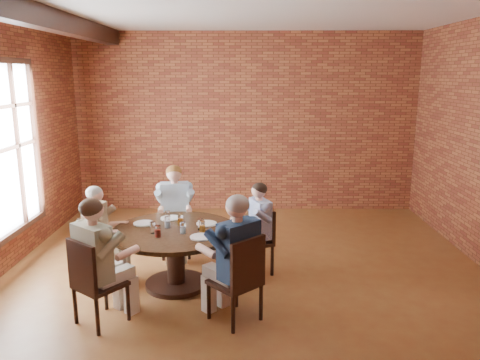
{
  "coord_description": "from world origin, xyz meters",
  "views": [
    {
      "loc": [
        -0.05,
        -5.46,
        2.61
      ],
      "look_at": [
        -0.09,
        1.0,
        1.15
      ],
      "focal_mm": 35.0,
      "sensor_mm": 36.0,
      "label": 1
    }
  ],
  "objects_px": {
    "dining_table": "(175,246)",
    "chair_d": "(92,280)",
    "chair_b": "(175,220)",
    "diner_b": "(175,211)",
    "diner_d": "(99,262)",
    "chair_e": "(241,277)",
    "smartphone": "(206,237)",
    "diner_e": "(235,259)",
    "chair_a": "(261,238)",
    "diner_a": "(256,229)",
    "chair_c": "(95,245)",
    "diner_c": "(100,235)"
  },
  "relations": [
    {
      "from": "chair_e",
      "to": "smartphone",
      "type": "relative_size",
      "value": 6.5
    },
    {
      "from": "diner_e",
      "to": "smartphone",
      "type": "xyz_separation_m",
      "value": [
        -0.34,
        0.53,
        0.05
      ]
    },
    {
      "from": "diner_a",
      "to": "smartphone",
      "type": "bearing_deg",
      "value": -63.13
    },
    {
      "from": "chair_b",
      "to": "chair_d",
      "type": "relative_size",
      "value": 0.98
    },
    {
      "from": "chair_c",
      "to": "diner_e",
      "type": "xyz_separation_m",
      "value": [
        1.79,
        -0.96,
        0.21
      ]
    },
    {
      "from": "chair_b",
      "to": "diner_a",
      "type": "bearing_deg",
      "value": -39.13
    },
    {
      "from": "dining_table",
      "to": "chair_b",
      "type": "relative_size",
      "value": 1.65
    },
    {
      "from": "dining_table",
      "to": "chair_e",
      "type": "distance_m",
      "value": 1.21
    },
    {
      "from": "chair_b",
      "to": "diner_d",
      "type": "distance_m",
      "value": 2.08
    },
    {
      "from": "diner_d",
      "to": "diner_e",
      "type": "height_order",
      "value": "diner_e"
    },
    {
      "from": "chair_e",
      "to": "chair_a",
      "type": "bearing_deg",
      "value": -143.89
    },
    {
      "from": "chair_e",
      "to": "diner_e",
      "type": "distance_m",
      "value": 0.2
    },
    {
      "from": "diner_a",
      "to": "diner_e",
      "type": "bearing_deg",
      "value": -34.36
    },
    {
      "from": "diner_b",
      "to": "smartphone",
      "type": "xyz_separation_m",
      "value": [
        0.55,
        -1.33,
        0.09
      ]
    },
    {
      "from": "dining_table",
      "to": "smartphone",
      "type": "xyz_separation_m",
      "value": [
        0.41,
        -0.29,
        0.23
      ]
    },
    {
      "from": "chair_d",
      "to": "diner_d",
      "type": "relative_size",
      "value": 0.7
    },
    {
      "from": "chair_a",
      "to": "chair_e",
      "type": "relative_size",
      "value": 0.9
    },
    {
      "from": "chair_d",
      "to": "diner_b",
      "type": "bearing_deg",
      "value": -68.88
    },
    {
      "from": "diner_b",
      "to": "chair_e",
      "type": "xyz_separation_m",
      "value": [
        0.96,
        -1.93,
        -0.14
      ]
    },
    {
      "from": "diner_b",
      "to": "diner_e",
      "type": "height_order",
      "value": "diner_e"
    },
    {
      "from": "diner_a",
      "to": "smartphone",
      "type": "relative_size",
      "value": 8.22
    },
    {
      "from": "chair_c",
      "to": "chair_e",
      "type": "xyz_separation_m",
      "value": [
        1.86,
        -1.03,
        0.04
      ]
    },
    {
      "from": "chair_c",
      "to": "diner_d",
      "type": "xyz_separation_m",
      "value": [
        0.37,
        -1.02,
        0.2
      ]
    },
    {
      "from": "chair_d",
      "to": "diner_e",
      "type": "relative_size",
      "value": 0.69
    },
    {
      "from": "diner_b",
      "to": "diner_d",
      "type": "bearing_deg",
      "value": -113.47
    },
    {
      "from": "chair_b",
      "to": "chair_c",
      "type": "bearing_deg",
      "value": -139.87
    },
    {
      "from": "smartphone",
      "to": "chair_b",
      "type": "bearing_deg",
      "value": 94.79
    },
    {
      "from": "diner_d",
      "to": "diner_a",
      "type": "bearing_deg",
      "value": -105.08
    },
    {
      "from": "chair_d",
      "to": "chair_e",
      "type": "height_order",
      "value": "chair_e"
    },
    {
      "from": "chair_e",
      "to": "chair_c",
      "type": "bearing_deg",
      "value": -71.44
    },
    {
      "from": "dining_table",
      "to": "diner_d",
      "type": "relative_size",
      "value": 1.13
    },
    {
      "from": "dining_table",
      "to": "chair_b",
      "type": "bearing_deg",
      "value": 98.1
    },
    {
      "from": "diner_c",
      "to": "diner_e",
      "type": "relative_size",
      "value": 0.9
    },
    {
      "from": "chair_b",
      "to": "diner_d",
      "type": "relative_size",
      "value": 0.68
    },
    {
      "from": "diner_b",
      "to": "smartphone",
      "type": "relative_size",
      "value": 8.91
    },
    {
      "from": "diner_b",
      "to": "chair_e",
      "type": "distance_m",
      "value": 2.16
    },
    {
      "from": "dining_table",
      "to": "chair_d",
      "type": "xyz_separation_m",
      "value": [
        -0.73,
        -0.96,
        -0.01
      ]
    },
    {
      "from": "chair_a",
      "to": "smartphone",
      "type": "xyz_separation_m",
      "value": [
        -0.68,
        -0.73,
        0.27
      ]
    },
    {
      "from": "dining_table",
      "to": "chair_d",
      "type": "bearing_deg",
      "value": -127.44
    },
    {
      "from": "dining_table",
      "to": "chair_a",
      "type": "height_order",
      "value": "chair_a"
    },
    {
      "from": "chair_a",
      "to": "diner_c",
      "type": "xyz_separation_m",
      "value": [
        -2.05,
        -0.32,
        0.14
      ]
    },
    {
      "from": "dining_table",
      "to": "diner_a",
      "type": "xyz_separation_m",
      "value": [
        1.02,
        0.42,
        0.09
      ]
    },
    {
      "from": "chair_a",
      "to": "chair_c",
      "type": "relative_size",
      "value": 0.99
    },
    {
      "from": "diner_b",
      "to": "diner_d",
      "type": "height_order",
      "value": "diner_d"
    },
    {
      "from": "chair_d",
      "to": "diner_e",
      "type": "height_order",
      "value": "diner_e"
    },
    {
      "from": "chair_a",
      "to": "chair_e",
      "type": "height_order",
      "value": "chair_e"
    },
    {
      "from": "smartphone",
      "to": "diner_e",
      "type": "bearing_deg",
      "value": -73.99
    },
    {
      "from": "dining_table",
      "to": "chair_b",
      "type": "height_order",
      "value": "chair_b"
    },
    {
      "from": "diner_e",
      "to": "chair_a",
      "type": "bearing_deg",
      "value": -147.28
    },
    {
      "from": "chair_e",
      "to": "diner_e",
      "type": "relative_size",
      "value": 0.7
    }
  ]
}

